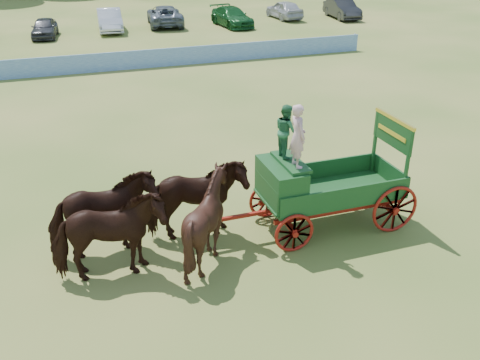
# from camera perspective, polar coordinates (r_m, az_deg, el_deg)

# --- Properties ---
(ground) EXTENTS (160.00, 160.00, 0.00)m
(ground) POSITION_cam_1_polar(r_m,az_deg,el_deg) (16.54, 7.73, -2.42)
(ground) COLOR olive
(ground) RESTS_ON ground
(horse_lead_left) EXTENTS (2.73, 1.33, 2.27)m
(horse_lead_left) POSITION_cam_1_polar(r_m,az_deg,el_deg) (12.94, -13.85, -5.97)
(horse_lead_left) COLOR black
(horse_lead_left) RESTS_ON ground
(horse_lead_right) EXTENTS (2.79, 1.47, 2.27)m
(horse_lead_right) POSITION_cam_1_polar(r_m,az_deg,el_deg) (13.89, -14.37, -3.66)
(horse_lead_right) COLOR black
(horse_lead_right) RESTS_ON ground
(horse_wheel_left) EXTENTS (2.38, 2.20, 2.27)m
(horse_wheel_left) POSITION_cam_1_polar(r_m,az_deg,el_deg) (13.26, -3.52, -4.31)
(horse_wheel_left) COLOR black
(horse_wheel_left) RESTS_ON ground
(horse_wheel_right) EXTENTS (2.77, 1.43, 2.27)m
(horse_wheel_right) POSITION_cam_1_polar(r_m,az_deg,el_deg) (14.19, -4.74, -2.18)
(horse_wheel_right) COLOR black
(horse_wheel_right) RESTS_ON ground
(farm_dray) EXTENTS (6.00, 2.00, 3.79)m
(farm_dray) POSITION_cam_1_polar(r_m,az_deg,el_deg) (14.45, 7.20, 0.34)
(farm_dray) COLOR maroon
(farm_dray) RESTS_ON ground
(sponsor_banner) EXTENTS (26.00, 0.08, 1.05)m
(sponsor_banner) POSITION_cam_1_polar(r_m,az_deg,el_deg) (32.25, -8.44, 12.78)
(sponsor_banner) COLOR #1D559F
(sponsor_banner) RESTS_ON ground
(parked_cars) EXTENTS (45.34, 7.65, 1.64)m
(parked_cars) POSITION_cam_1_polar(r_m,az_deg,el_deg) (43.61, -16.27, 15.84)
(parked_cars) COLOR silver
(parked_cars) RESTS_ON ground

